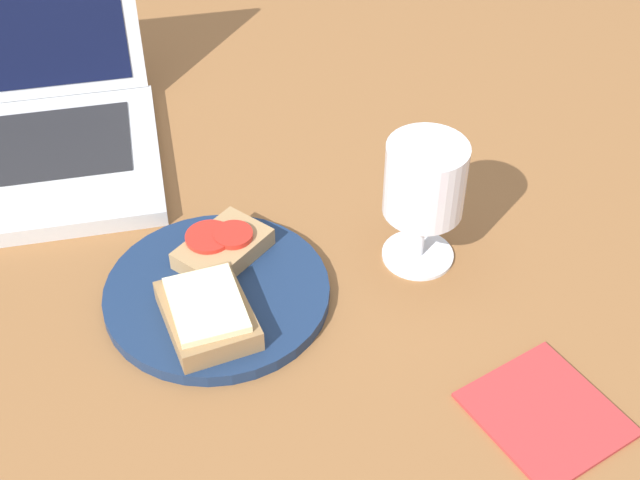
{
  "coord_description": "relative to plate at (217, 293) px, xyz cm",
  "views": [
    {
      "loc": [
        -5.03,
        -64.67,
        66.34
      ],
      "look_at": [
        8.05,
        -2.17,
        8.0
      ],
      "focal_mm": 50.0,
      "sensor_mm": 36.0,
      "label": 1
    }
  ],
  "objects": [
    {
      "name": "wooden_table",
      "position": [
        2.44,
        3.04,
        -2.17
      ],
      "size": [
        140.0,
        140.0,
        3.0
      ],
      "primitive_type": "cube",
      "color": "brown",
      "rests_on": "ground"
    },
    {
      "name": "plate",
      "position": [
        0.0,
        0.0,
        0.0
      ],
      "size": [
        22.11,
        22.11,
        1.35
      ],
      "primitive_type": "cylinder",
      "color": "navy",
      "rests_on": "wooden_table"
    },
    {
      "name": "sandwich_with_tomato",
      "position": [
        1.24,
        4.55,
        1.85
      ],
      "size": [
        10.86,
        10.56,
        2.55
      ],
      "color": "#A88456",
      "rests_on": "plate"
    },
    {
      "name": "sandwich_with_cheese",
      "position": [
        -1.29,
        -4.46,
        2.08
      ],
      "size": [
        9.31,
        11.4,
        2.98
      ],
      "color": "#937047",
      "rests_on": "plate"
    },
    {
      "name": "wine_glass",
      "position": [
        20.99,
        1.75,
        8.63
      ],
      "size": [
        7.96,
        7.96,
        13.97
      ],
      "color": "white",
      "rests_on": "wooden_table"
    },
    {
      "name": "laptop",
      "position": [
        -21.15,
        28.43,
        2.98
      ],
      "size": [
        34.66,
        31.13,
        20.69
      ],
      "color": "silver",
      "rests_on": "wooden_table"
    },
    {
      "name": "napkin",
      "position": [
        26.15,
        -19.88,
        -0.47
      ],
      "size": [
        14.72,
        15.27,
        0.4
      ],
      "primitive_type": "cube",
      "rotation": [
        0.0,
        0.0,
        0.36
      ],
      "color": "#B23333",
      "rests_on": "wooden_table"
    }
  ]
}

